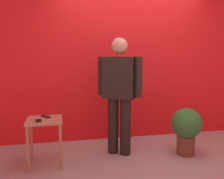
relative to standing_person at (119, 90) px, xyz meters
The scene contains 7 objects.
ground_plane 1.14m from the standing_person, 55.50° to the right, with size 12.00×12.00×0.00m, color #9E9991.
back_wall_red 1.12m from the standing_person, 64.42° to the left, with size 6.04×0.12×3.40m, color red.
standing_person is the anchor object (origin of this frame).
side_table 1.15m from the standing_person, behind, with size 0.46×0.46×0.62m.
cell_phone 1.18m from the standing_person, 167.40° to the right, with size 0.07×0.14×0.01m, color black.
tv_remote 1.08m from the standing_person, behind, with size 0.04×0.17×0.02m, color black.
potted_plant 1.11m from the standing_person, 14.18° to the right, with size 0.44×0.44×0.69m.
Camera 1 is at (-1.19, -2.92, 1.44)m, focal length 39.97 mm.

